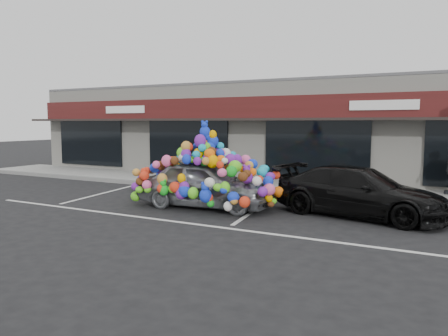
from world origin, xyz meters
The scene contains 9 objects.
ground centered at (0.00, 0.00, 0.00)m, with size 90.00×90.00×0.00m, color black.
shop_building centered at (0.00, 8.44, 2.16)m, with size 24.00×7.20×4.31m.
sidewalk centered at (0.00, 4.00, 0.07)m, with size 26.00×3.00×0.15m, color gray.
kerb centered at (0.00, 2.50, 0.07)m, with size 26.00×0.18×0.16m, color slate.
parking_stripe_left centered at (-3.20, 0.20, 0.00)m, with size 0.12×4.40×0.01m, color silver.
parking_stripe_mid centered at (2.80, 0.20, 0.00)m, with size 0.12×4.40×0.01m, color silver.
lane_line centered at (2.00, -2.30, 0.00)m, with size 14.00×0.12×0.01m, color silver.
toy_car centered at (1.36, -0.31, 0.86)m, with size 2.97×4.50×2.54m.
black_sedan centered at (5.64, 0.59, 0.67)m, with size 4.61×1.87×1.34m, color black.
Camera 1 is at (7.88, -11.37, 2.53)m, focal length 35.00 mm.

